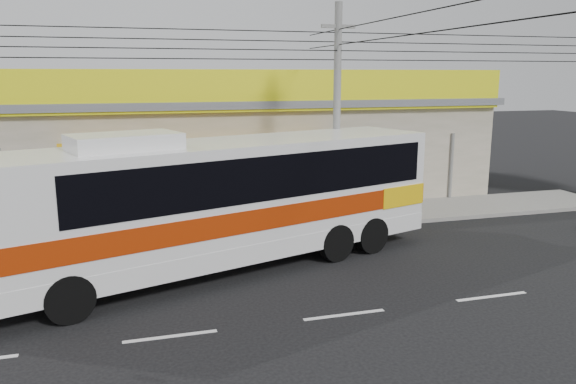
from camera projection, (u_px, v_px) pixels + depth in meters
name	position (u px, v px, depth m)	size (l,w,h in m)	color
ground	(311.00, 278.00, 15.47)	(120.00, 120.00, 0.00)	black
sidewalk	(261.00, 222.00, 21.10)	(30.00, 3.20, 0.15)	slate
lane_markings	(344.00, 315.00, 13.12)	(50.00, 0.12, 0.01)	silver
storefront_building	(232.00, 145.00, 25.85)	(22.60, 9.20, 5.70)	gray
coach_bus	(231.00, 194.00, 15.94)	(13.44, 6.74, 4.08)	silver
motorbike_dark	(31.00, 217.00, 19.30)	(0.51, 1.82, 1.09)	black
utility_pole	(338.00, 45.00, 18.71)	(34.00, 14.00, 7.86)	slate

